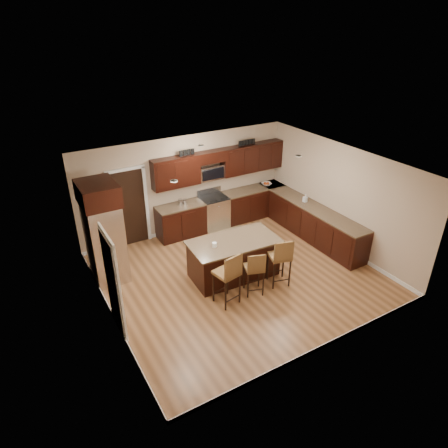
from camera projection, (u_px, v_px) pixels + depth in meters
floor at (239, 276)px, 9.40m from camera, size 6.00×6.00×0.00m
ceiling at (241, 166)px, 8.15m from camera, size 6.00×6.00×0.00m
wall_back at (186, 184)px, 10.87m from camera, size 6.00×0.00×6.00m
wall_left at (104, 263)px, 7.43m from camera, size 0.00×5.50×5.50m
wall_right at (340, 197)px, 10.11m from camera, size 0.00×5.50×5.50m
base_cabinets at (269, 216)px, 11.14m from camera, size 4.02×3.96×0.92m
upper_cabinets at (222, 163)px, 10.99m from camera, size 4.00×0.33×0.80m
range at (214, 212)px, 11.36m from camera, size 0.76×0.64×1.11m
microwave at (210, 172)px, 10.94m from camera, size 0.76×0.31×0.40m
doorway at (129, 208)px, 10.27m from camera, size 0.85×0.03×2.06m
pantry_door at (112, 285)px, 7.36m from camera, size 0.03×0.80×2.04m
letter_decor at (218, 147)px, 10.71m from camera, size 2.20×0.03×0.15m
island at (234, 259)px, 9.23m from camera, size 2.10×1.18×0.92m
stool_left at (229, 273)px, 8.14m from camera, size 0.54×0.54×1.23m
stool_mid at (255, 268)px, 8.49m from camera, size 0.50×0.50×1.05m
stool_right at (281, 257)px, 8.75m from camera, size 0.54×0.54×1.18m
refrigerator at (104, 231)px, 8.82m from camera, size 0.79×1.00×2.35m
floor_mat at (228, 232)px, 11.25m from camera, size 1.11×0.86×0.01m
fruit_bowl at (266, 184)px, 11.95m from camera, size 0.32×0.32×0.07m
soap_bottle at (305, 198)px, 10.85m from camera, size 0.11×0.11×0.22m
canister_tall at (180, 202)px, 10.65m from camera, size 0.12×0.12×0.18m
canister_short at (185, 202)px, 10.72m from camera, size 0.11×0.11×0.15m
island_jar at (214, 245)px, 8.76m from camera, size 0.10×0.10×0.10m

